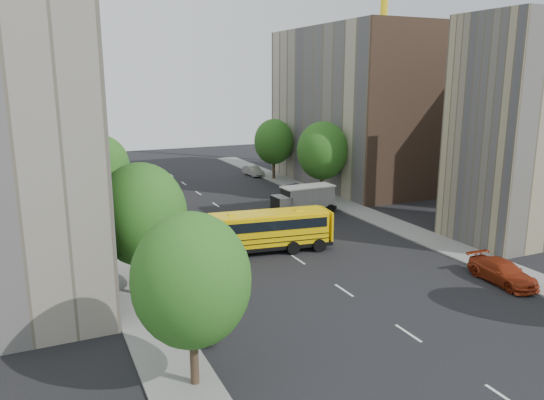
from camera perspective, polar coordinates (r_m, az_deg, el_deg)
ground at (r=39.06m, az=1.48°, el=-5.56°), size 120.00×120.00×0.00m
sidewalk_left at (r=40.49m, az=-16.62°, el=-5.35°), size 3.00×80.00×0.12m
sidewalk_right at (r=48.87m, az=11.09°, el=-1.89°), size 3.00×80.00×0.12m
lane_markings at (r=47.86m, az=-3.77°, el=-2.05°), size 0.15×64.00×0.01m
building_left_redbrick at (r=61.56m, az=-26.17°, el=6.18°), size 10.00×15.00×13.00m
building_right_near at (r=44.90m, az=25.57°, el=6.73°), size 10.00×7.00×17.00m
building_right_far at (r=63.41m, az=8.35°, el=9.81°), size 10.00×22.00×18.00m
building_right_sidewall at (r=54.50m, az=14.68°, el=9.01°), size 10.10×0.30×18.00m
street_tree_0 at (r=21.44m, az=-8.66°, el=-8.54°), size 4.80×4.80×7.41m
street_tree_1 at (r=30.65m, az=-13.87°, el=-1.53°), size 5.12×5.12×7.90m
street_tree_2 at (r=48.15m, az=-17.95°, el=3.30°), size 4.99×4.99×7.71m
street_tree_4 at (r=55.05m, az=5.44°, el=5.30°), size 5.25×5.25×8.10m
street_tree_5 at (r=65.68m, az=0.19°, el=6.29°), size 4.86×4.86×7.51m
school_bus at (r=38.45m, az=-1.51°, el=-3.24°), size 10.88×3.82×3.01m
safari_truck at (r=49.37m, az=3.42°, el=0.08°), size 6.21×2.46×2.62m
parked_car_0 at (r=27.35m, az=-8.16°, el=-12.69°), size 1.93×3.98×1.31m
parked_car_1 at (r=47.78m, az=-15.03°, el=-1.72°), size 1.58×3.95×1.28m
parked_car_3 at (r=36.09m, az=23.55°, el=-7.11°), size 2.28×4.94×1.40m
parked_car_4 at (r=57.09m, az=2.84°, el=1.11°), size 1.86×3.92×1.29m
parked_car_5 at (r=68.77m, az=-2.05°, el=3.17°), size 1.76×4.04×1.29m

